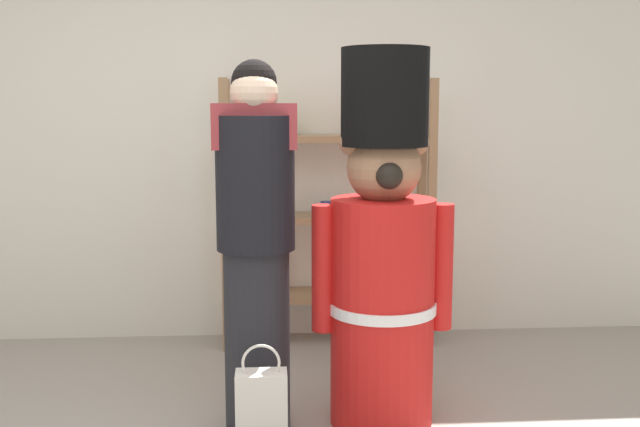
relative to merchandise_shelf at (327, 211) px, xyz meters
The scene contains 5 objects.
back_wall 0.67m from the merchandise_shelf, 152.53° to the left, with size 6.40×0.12×2.60m, color silver.
merchandise_shelf is the anchor object (origin of this frame).
teddy_bear_guard 1.24m from the merchandise_shelf, 82.79° to the right, with size 0.65×0.50×1.73m.
person_shopper 1.33m from the merchandise_shelf, 108.51° to the right, with size 0.37×0.35×1.68m.
shopping_bag 1.75m from the merchandise_shelf, 104.28° to the right, with size 0.22×0.12×0.51m.
Camera 1 is at (0.06, -2.58, 1.49)m, focal length 41.93 mm.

